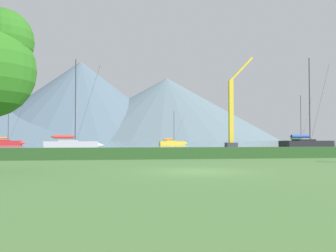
% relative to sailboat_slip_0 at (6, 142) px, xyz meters
% --- Properties ---
extents(ground_plane, '(1000.00, 1000.00, 0.00)m').
position_rel_sailboat_slip_0_xyz_m(ground_plane, '(27.59, -77.50, -0.67)').
color(ground_plane, '#477038').
extents(harbor_water, '(320.00, 246.00, 0.00)m').
position_rel_sailboat_slip_0_xyz_m(harbor_water, '(27.59, 59.50, -0.67)').
color(harbor_water, slate).
rests_on(harbor_water, ground_plane).
extents(hedge_line, '(80.00, 1.20, 0.85)m').
position_rel_sailboat_slip_0_xyz_m(hedge_line, '(27.59, -66.50, -0.25)').
color(hedge_line, '#284C23').
rests_on(hedge_line, ground_plane).
extents(sailboat_slip_0, '(8.13, 2.42, 9.93)m').
position_rel_sailboat_slip_0_xyz_m(sailboat_slip_0, '(0.00, 0.00, 0.00)').
color(sailboat_slip_0, red).
rests_on(sailboat_slip_0, harbor_water).
extents(sailboat_slip_2, '(8.19, 3.33, 12.45)m').
position_rel_sailboat_slip_0_xyz_m(sailboat_slip_2, '(70.91, -5.73, 0.02)').
color(sailboat_slip_2, '#236B38').
rests_on(sailboat_slip_2, harbor_water).
extents(sailboat_slip_3, '(8.64, 3.65, 12.83)m').
position_rel_sailboat_slip_0_xyz_m(sailboat_slip_3, '(18.54, -39.17, 0.05)').
color(sailboat_slip_3, '#9E9EA3').
rests_on(sailboat_slip_3, harbor_water).
extents(sailboat_slip_6, '(6.93, 2.25, 8.25)m').
position_rel_sailboat_slip_0_xyz_m(sailboat_slip_6, '(38.89, -4.64, -0.10)').
color(sailboat_slip_6, gold).
rests_on(sailboat_slip_6, harbor_water).
extents(sailboat_slip_7, '(9.14, 3.75, 13.56)m').
position_rel_sailboat_slip_0_xyz_m(sailboat_slip_7, '(52.69, -42.05, 0.09)').
color(sailboat_slip_7, black).
rests_on(sailboat_slip_7, harbor_water).
extents(dock_crane, '(5.44, 2.00, 17.31)m').
position_rel_sailboat_slip_0_xyz_m(dock_crane, '(46.91, -24.89, 4.89)').
color(dock_crane, '#333338').
rests_on(dock_crane, ground_plane).
extents(distant_hill_west_ridge, '(215.85, 215.85, 45.31)m').
position_rel_sailboat_slip_0_xyz_m(distant_hill_west_ridge, '(57.87, 307.66, 21.98)').
color(distant_hill_west_ridge, '#4C6070').
rests_on(distant_hill_west_ridge, ground_plane).
extents(distant_hill_east_ridge, '(212.37, 212.37, 81.09)m').
position_rel_sailboat_slip_0_xyz_m(distant_hill_east_ridge, '(-3.60, 302.61, 39.87)').
color(distant_hill_east_ridge, '#4C6070').
rests_on(distant_hill_east_ridge, ground_plane).
extents(distant_hill_far_shoulder, '(229.70, 229.70, 65.59)m').
position_rel_sailboat_slip_0_xyz_m(distant_hill_far_shoulder, '(84.85, 298.88, 32.12)').
color(distant_hill_far_shoulder, slate).
rests_on(distant_hill_far_shoulder, ground_plane).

